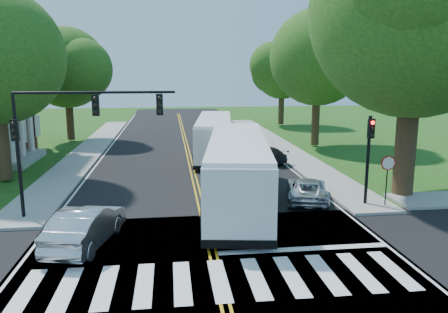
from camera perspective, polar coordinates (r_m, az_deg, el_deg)
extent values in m
plane|color=#204711|center=(15.17, -0.85, -15.00)|extent=(140.00, 140.00, 0.00)
cube|color=black|center=(32.28, -4.39, -0.89)|extent=(14.00, 96.00, 0.01)
cube|color=black|center=(15.17, -0.85, -14.98)|extent=(60.00, 12.00, 0.01)
cube|color=gold|center=(36.19, -4.71, 0.43)|extent=(0.36, 70.00, 0.01)
cube|color=silver|center=(36.55, -15.42, 0.17)|extent=(0.12, 70.00, 0.01)
cube|color=silver|center=(37.10, 5.84, 0.67)|extent=(0.12, 70.00, 0.01)
cube|color=silver|center=(14.72, -0.63, -15.80)|extent=(12.60, 3.00, 0.01)
cube|color=silver|center=(17.28, 10.40, -11.77)|extent=(6.60, 0.40, 0.01)
cube|color=gray|center=(39.69, -16.96, 1.01)|extent=(2.60, 40.00, 0.15)
cube|color=gray|center=(40.31, 6.97, 1.56)|extent=(2.60, 40.00, 0.15)
cylinder|color=#321E14|center=(25.15, 22.69, 2.16)|extent=(1.10, 1.10, 6.00)
sphere|color=#437422|center=(25.08, 23.84, 17.01)|extent=(10.80, 10.80, 10.80)
cylinder|color=#321E14|center=(29.60, -26.89, 1.86)|extent=(0.70, 0.70, 4.80)
cylinder|color=#321E14|center=(44.78, -19.49, 4.89)|extent=(0.70, 0.70, 4.40)
sphere|color=#437422|center=(44.58, -19.88, 10.86)|extent=(7.60, 7.60, 7.60)
cylinder|color=#321E14|center=(39.93, 11.88, 5.04)|extent=(0.70, 0.70, 5.00)
sphere|color=#437422|center=(39.75, 12.19, 12.56)|extent=(8.40, 8.40, 8.40)
cylinder|color=#321E14|center=(55.51, 7.48, 6.50)|extent=(0.70, 0.70, 4.40)
sphere|color=#437422|center=(55.34, 7.60, 11.19)|extent=(7.20, 7.20, 7.20)
cube|color=silver|center=(35.35, -25.31, 6.33)|extent=(1.40, 6.00, 0.45)
cube|color=gray|center=(35.85, -24.77, -0.28)|extent=(1.80, 6.00, 0.50)
cylinder|color=silver|center=(33.50, -26.13, 2.09)|extent=(0.50, 0.50, 4.20)
cylinder|color=silver|center=(35.57, -25.01, 2.64)|extent=(0.50, 0.50, 4.20)
cylinder|color=silver|center=(37.65, -24.01, 3.13)|extent=(0.50, 0.50, 4.20)
cylinder|color=black|center=(21.56, -25.17, -1.28)|extent=(0.16, 0.16, 4.60)
cube|color=black|center=(21.15, -25.67, 3.14)|extent=(0.30, 0.22, 0.95)
sphere|color=black|center=(20.98, -25.86, 3.89)|extent=(0.18, 0.18, 0.18)
cylinder|color=black|center=(20.32, -16.44, 8.03)|extent=(7.00, 0.12, 0.12)
cube|color=black|center=(20.21, -16.42, 6.45)|extent=(0.30, 0.22, 0.95)
cube|color=black|center=(19.95, -8.41, 6.73)|extent=(0.30, 0.22, 0.95)
cylinder|color=black|center=(22.68, 18.26, -0.48)|extent=(0.16, 0.16, 4.40)
cube|color=black|center=(22.30, 18.67, 3.48)|extent=(0.30, 0.22, 0.95)
sphere|color=#FF0A05|center=(22.14, 18.87, 4.20)|extent=(0.18, 0.18, 0.18)
cylinder|color=black|center=(22.83, 20.44, -3.37)|extent=(0.06, 0.06, 2.20)
cylinder|color=#A50A07|center=(22.58, 20.65, -0.81)|extent=(0.76, 0.04, 0.76)
cube|color=white|center=(22.25, 1.78, -1.81)|extent=(4.65, 13.20, 3.01)
cube|color=black|center=(22.14, 1.79, -0.43)|extent=(4.59, 12.31, 1.04)
cube|color=black|center=(28.58, 1.66, 1.84)|extent=(2.67, 0.49, 1.75)
cube|color=orange|center=(28.44, 1.67, 3.81)|extent=(1.86, 0.37, 0.35)
cube|color=black|center=(22.59, 1.76, -5.12)|extent=(4.71, 13.30, 0.33)
cube|color=white|center=(21.96, 1.80, 2.17)|extent=(4.54, 12.81, 0.24)
cylinder|color=black|center=(26.73, 4.73, -2.23)|extent=(0.50, 1.09, 1.05)
cylinder|color=black|center=(26.71, -1.38, -2.21)|extent=(0.50, 1.09, 1.05)
cylinder|color=black|center=(18.85, 6.25, -7.98)|extent=(0.50, 1.09, 1.05)
cylinder|color=black|center=(18.81, -2.51, -7.96)|extent=(0.50, 1.09, 1.05)
cube|color=white|center=(34.64, -1.26, 2.58)|extent=(4.05, 12.03, 2.75)
cube|color=black|center=(34.57, -1.26, 3.40)|extent=(4.01, 11.22, 0.95)
cube|color=black|center=(40.49, -1.05, 4.31)|extent=(2.44, 0.41, 1.60)
cube|color=orange|center=(40.40, -1.05, 5.58)|extent=(1.70, 0.32, 0.32)
cube|color=black|center=(34.84, -1.25, 0.59)|extent=(4.11, 12.14, 0.30)
cube|color=white|center=(34.46, -1.27, 4.93)|extent=(3.95, 11.67, 0.22)
cylinder|color=black|center=(38.65, 0.82, 1.86)|extent=(0.44, 0.99, 0.96)
cylinder|color=black|center=(38.71, -3.03, 1.86)|extent=(0.44, 0.99, 0.96)
cylinder|color=black|center=(31.27, 0.97, -0.33)|extent=(0.44, 0.99, 0.96)
cylinder|color=black|center=(31.34, -3.79, -0.33)|extent=(0.44, 0.99, 0.96)
imported|color=silver|center=(17.92, -17.57, -8.64)|extent=(2.64, 4.93, 1.54)
imported|color=silver|center=(23.22, 10.79, -4.24)|extent=(3.06, 4.72, 1.21)
imported|color=black|center=(32.60, 5.48, 0.27)|extent=(2.91, 4.32, 1.16)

